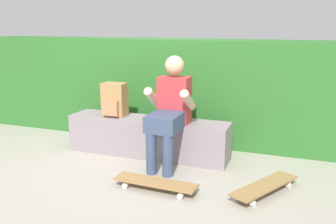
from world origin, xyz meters
TOP-DOWN VIEW (x-y plane):
  - ground_plane at (0.00, 0.00)m, footprint 24.00×24.00m
  - bench_main at (0.00, 0.33)m, footprint 1.92×0.40m
  - person_skater at (0.35, 0.13)m, footprint 0.49×0.62m
  - skateboard_near_person at (0.44, -0.54)m, footprint 0.81×0.23m
  - skateboard_beside_bench at (1.42, -0.26)m, footprint 0.56×0.80m
  - backpack_on_bench at (-0.43, 0.32)m, footprint 0.28×0.23m
  - hedge_row at (0.07, 1.12)m, footprint 5.81×0.61m

SIDE VIEW (x-z plane):
  - ground_plane at x=0.00m, z-range 0.00..0.00m
  - skateboard_near_person at x=0.44m, z-range 0.03..0.12m
  - skateboard_beside_bench at x=1.42m, z-range 0.03..0.12m
  - bench_main at x=0.00m, z-range 0.00..0.44m
  - backpack_on_bench at x=-0.43m, z-range 0.44..0.84m
  - person_skater at x=0.35m, z-range 0.05..1.24m
  - hedge_row at x=0.07m, z-range 0.00..1.33m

